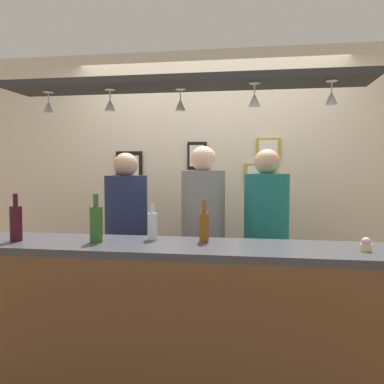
{
  "coord_description": "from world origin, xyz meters",
  "views": [
    {
      "loc": [
        0.47,
        -2.76,
        1.52
      ],
      "look_at": [
        0.0,
        0.1,
        1.34
      ],
      "focal_mm": 38.48,
      "sensor_mm": 36.0,
      "label": 1
    }
  ],
  "objects_px": {
    "person_right_teal_shirt": "(266,235)",
    "picture_frame_caricature": "(129,169)",
    "bottle_soda_clear": "(152,225)",
    "person_middle_grey_shirt": "(203,231)",
    "bottle_wine_dark_red": "(16,222)",
    "picture_frame_lower_pair": "(260,173)",
    "bottle_champagne_green": "(96,223)",
    "person_left_navy_shirt": "(126,233)",
    "picture_frame_upper_small": "(268,148)",
    "bottle_beer_amber_tall": "(204,226)",
    "picture_frame_crest": "(197,156)",
    "cupcake": "(366,245)"
  },
  "relations": [
    {
      "from": "person_right_teal_shirt",
      "to": "picture_frame_caricature",
      "type": "bearing_deg",
      "value": 153.13
    },
    {
      "from": "person_right_teal_shirt",
      "to": "picture_frame_caricature",
      "type": "distance_m",
      "value": 1.54
    },
    {
      "from": "bottle_soda_clear",
      "to": "person_middle_grey_shirt",
      "type": "bearing_deg",
      "value": 68.35
    },
    {
      "from": "bottle_wine_dark_red",
      "to": "picture_frame_lower_pair",
      "type": "bearing_deg",
      "value": 43.96
    },
    {
      "from": "person_right_teal_shirt",
      "to": "bottle_champagne_green",
      "type": "relative_size",
      "value": 5.5
    },
    {
      "from": "person_left_navy_shirt",
      "to": "bottle_soda_clear",
      "type": "height_order",
      "value": "person_left_navy_shirt"
    },
    {
      "from": "bottle_wine_dark_red",
      "to": "picture_frame_upper_small",
      "type": "bearing_deg",
      "value": 42.66
    },
    {
      "from": "person_right_teal_shirt",
      "to": "bottle_soda_clear",
      "type": "bearing_deg",
      "value": -139.78
    },
    {
      "from": "bottle_champagne_green",
      "to": "bottle_beer_amber_tall",
      "type": "height_order",
      "value": "bottle_champagne_green"
    },
    {
      "from": "bottle_beer_amber_tall",
      "to": "picture_frame_crest",
      "type": "distance_m",
      "value": 1.4
    },
    {
      "from": "bottle_champagne_green",
      "to": "bottle_soda_clear",
      "type": "height_order",
      "value": "bottle_champagne_green"
    },
    {
      "from": "person_left_navy_shirt",
      "to": "picture_frame_lower_pair",
      "type": "distance_m",
      "value": 1.34
    },
    {
      "from": "person_left_navy_shirt",
      "to": "picture_frame_lower_pair",
      "type": "height_order",
      "value": "person_left_navy_shirt"
    },
    {
      "from": "person_right_teal_shirt",
      "to": "bottle_wine_dark_red",
      "type": "xyz_separation_m",
      "value": [
        -1.57,
        -0.81,
        0.17
      ]
    },
    {
      "from": "bottle_wine_dark_red",
      "to": "bottle_soda_clear",
      "type": "height_order",
      "value": "bottle_wine_dark_red"
    },
    {
      "from": "bottle_champagne_green",
      "to": "picture_frame_caricature",
      "type": "distance_m",
      "value": 1.48
    },
    {
      "from": "person_middle_grey_shirt",
      "to": "cupcake",
      "type": "distance_m",
      "value": 1.28
    },
    {
      "from": "bottle_champagne_green",
      "to": "person_middle_grey_shirt",
      "type": "bearing_deg",
      "value": 53.35
    },
    {
      "from": "bottle_wine_dark_red",
      "to": "person_middle_grey_shirt",
      "type": "bearing_deg",
      "value": 36.73
    },
    {
      "from": "bottle_beer_amber_tall",
      "to": "bottle_soda_clear",
      "type": "relative_size",
      "value": 1.13
    },
    {
      "from": "person_left_navy_shirt",
      "to": "person_right_teal_shirt",
      "type": "xyz_separation_m",
      "value": [
        1.11,
        0.0,
        0.01
      ]
    },
    {
      "from": "cupcake",
      "to": "person_right_teal_shirt",
      "type": "bearing_deg",
      "value": 124.1
    },
    {
      "from": "picture_frame_upper_small",
      "to": "picture_frame_lower_pair",
      "type": "bearing_deg",
      "value": 180.0
    },
    {
      "from": "bottle_champagne_green",
      "to": "picture_frame_crest",
      "type": "distance_m",
      "value": 1.55
    },
    {
      "from": "cupcake",
      "to": "picture_frame_lower_pair",
      "type": "relative_size",
      "value": 0.26
    },
    {
      "from": "picture_frame_crest",
      "to": "bottle_beer_amber_tall",
      "type": "bearing_deg",
      "value": -79.45
    },
    {
      "from": "picture_frame_caricature",
      "to": "picture_frame_upper_small",
      "type": "bearing_deg",
      "value": 0.0
    },
    {
      "from": "picture_frame_upper_small",
      "to": "picture_frame_caricature",
      "type": "bearing_deg",
      "value": 180.0
    },
    {
      "from": "bottle_wine_dark_red",
      "to": "picture_frame_caricature",
      "type": "bearing_deg",
      "value": 79.56
    },
    {
      "from": "person_left_navy_shirt",
      "to": "bottle_soda_clear",
      "type": "relative_size",
      "value": 7.08
    },
    {
      "from": "person_middle_grey_shirt",
      "to": "picture_frame_crest",
      "type": "bearing_deg",
      "value": 102.8
    },
    {
      "from": "person_left_navy_shirt",
      "to": "cupcake",
      "type": "relative_size",
      "value": 20.89
    },
    {
      "from": "picture_frame_crest",
      "to": "picture_frame_lower_pair",
      "type": "bearing_deg",
      "value": 0.0
    },
    {
      "from": "bottle_champagne_green",
      "to": "bottle_soda_clear",
      "type": "xyz_separation_m",
      "value": [
        0.32,
        0.14,
        -0.03
      ]
    },
    {
      "from": "picture_frame_crest",
      "to": "picture_frame_upper_small",
      "type": "height_order",
      "value": "picture_frame_upper_small"
    },
    {
      "from": "picture_frame_crest",
      "to": "picture_frame_caricature",
      "type": "bearing_deg",
      "value": 180.0
    },
    {
      "from": "bottle_soda_clear",
      "to": "cupcake",
      "type": "distance_m",
      "value": 1.27
    },
    {
      "from": "picture_frame_lower_pair",
      "to": "bottle_beer_amber_tall",
      "type": "bearing_deg",
      "value": -104.9
    },
    {
      "from": "picture_frame_caricature",
      "to": "person_middle_grey_shirt",
      "type": "bearing_deg",
      "value": -39.02
    },
    {
      "from": "picture_frame_crest",
      "to": "bottle_soda_clear",
      "type": "bearing_deg",
      "value": -94.32
    },
    {
      "from": "person_left_navy_shirt",
      "to": "picture_frame_crest",
      "type": "xyz_separation_m",
      "value": [
        0.48,
        0.66,
        0.64
      ]
    },
    {
      "from": "person_left_navy_shirt",
      "to": "person_right_teal_shirt",
      "type": "height_order",
      "value": "person_right_teal_shirt"
    },
    {
      "from": "picture_frame_crest",
      "to": "picture_frame_caricature",
      "type": "distance_m",
      "value": 0.67
    },
    {
      "from": "bottle_wine_dark_red",
      "to": "person_right_teal_shirt",
      "type": "bearing_deg",
      "value": 27.23
    },
    {
      "from": "bottle_beer_amber_tall",
      "to": "picture_frame_lower_pair",
      "type": "bearing_deg",
      "value": 75.1
    },
    {
      "from": "bottle_wine_dark_red",
      "to": "picture_frame_caricature",
      "type": "xyz_separation_m",
      "value": [
        0.27,
        1.46,
        0.33
      ]
    },
    {
      "from": "person_left_navy_shirt",
      "to": "bottle_champagne_green",
      "type": "distance_m",
      "value": 0.79
    },
    {
      "from": "cupcake",
      "to": "picture_frame_crest",
      "type": "bearing_deg",
      "value": 128.99
    },
    {
      "from": "person_left_navy_shirt",
      "to": "picture_frame_upper_small",
      "type": "height_order",
      "value": "picture_frame_upper_small"
    },
    {
      "from": "bottle_beer_amber_tall",
      "to": "picture_frame_upper_small",
      "type": "height_order",
      "value": "picture_frame_upper_small"
    }
  ]
}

